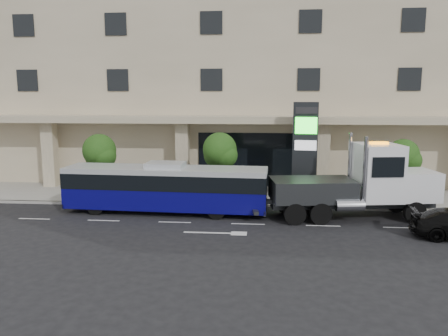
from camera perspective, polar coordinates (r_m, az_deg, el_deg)
The scene contains 10 objects.
ground at distance 25.18m, azimuth 3.24°, elevation -6.35°, with size 120.00×120.00×0.00m, color black.
sidewalk at distance 30.01m, azimuth 3.51°, elevation -3.64°, with size 120.00×6.00×0.15m, color gray.
curb at distance 27.09m, azimuth 3.36°, elevation -5.06°, with size 120.00×0.30×0.15m, color gray.
convention_center at distance 39.80m, azimuth 4.01°, elevation 13.87°, with size 60.00×17.60×20.00m.
tree_left at distance 30.00m, azimuth -15.92°, elevation 1.91°, with size 2.27×2.20×4.22m.
tree_mid at distance 28.17m, azimuth -0.51°, elevation 2.11°, with size 2.28×2.20×4.38m.
tree_right at distance 29.46m, azimuth 22.36°, elevation 1.29°, with size 2.10×2.00×4.04m.
city_bus at distance 25.87m, azimuth -7.61°, elevation -2.50°, with size 11.98×3.07×3.01m.
tow_truck at distance 25.59m, azimuth 17.40°, elevation -2.03°, with size 10.48×3.77×4.74m.
signage_pylon at distance 28.60m, azimuth 10.52°, elevation 2.25°, with size 1.63×0.79×6.31m.
Camera 1 is at (0.61, -24.24, 6.78)m, focal length 35.00 mm.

